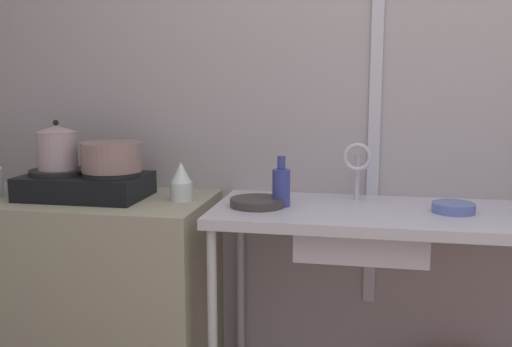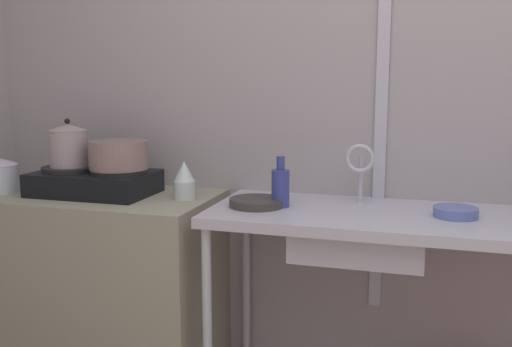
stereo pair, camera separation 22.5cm
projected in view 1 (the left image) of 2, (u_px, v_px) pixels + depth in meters
wall_back at (403, 107)px, 2.43m from camera, size 4.68×0.10×2.42m
wall_metal_strip at (376, 78)px, 2.37m from camera, size 0.05×0.01×1.94m
counter_concrete at (81, 292)px, 2.49m from camera, size 1.13×0.56×0.84m
counter_sink at (429, 228)px, 2.16m from camera, size 1.65×0.56×0.84m
stove at (86, 185)px, 2.40m from camera, size 0.50×0.33×0.12m
pot_on_left_burner at (57, 147)px, 2.40m from camera, size 0.17×0.17×0.21m
pot_on_right_burner at (111, 157)px, 2.36m from camera, size 0.25×0.25×0.12m
percolator at (181, 182)px, 2.33m from camera, size 0.09×0.09×0.16m
sink_basin at (361, 232)px, 2.17m from camera, size 0.47×0.36×0.16m
faucet at (357, 162)px, 2.30m from camera, size 0.12×0.07×0.24m
frying_pan at (257, 202)px, 2.24m from camera, size 0.21×0.21×0.03m
small_bowl_on_drainboard at (453, 208)px, 2.14m from camera, size 0.16×0.16×0.04m
bottle_by_sink at (281, 186)px, 2.23m from camera, size 0.07×0.07×0.20m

